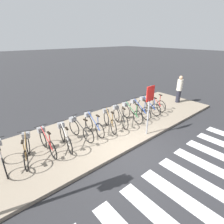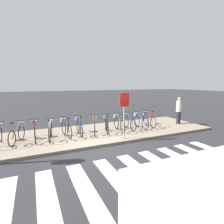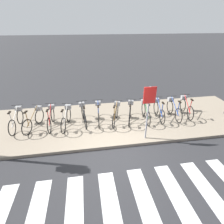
# 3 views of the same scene
# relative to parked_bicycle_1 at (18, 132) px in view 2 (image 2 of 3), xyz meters

# --- Properties ---
(ground_plane) EXTENTS (120.00, 120.00, 0.00)m
(ground_plane) POSITION_rel_parked_bicycle_1_xyz_m (3.05, -1.79, -0.55)
(ground_plane) COLOR #2D2D30
(sidewalk) EXTENTS (13.69, 3.73, 0.12)m
(sidewalk) POSITION_rel_parked_bicycle_1_xyz_m (3.05, 0.08, -0.49)
(sidewalk) COLOR gray
(sidewalk) RESTS_ON ground_plane
(parked_bicycle_1) EXTENTS (0.65, 1.48, 0.96)m
(parked_bicycle_1) POSITION_rel_parked_bicycle_1_xyz_m (0.00, 0.00, 0.00)
(parked_bicycle_1) COLOR black
(parked_bicycle_1) RESTS_ON sidewalk
(parked_bicycle_2) EXTENTS (0.46, 1.56, 0.96)m
(parked_bicycle_2) POSITION_rel_parked_bicycle_1_xyz_m (0.66, 0.03, 0.00)
(parked_bicycle_2) COLOR black
(parked_bicycle_2) RESTS_ON sidewalk
(parked_bicycle_3) EXTENTS (0.46, 1.54, 0.96)m
(parked_bicycle_3) POSITION_rel_parked_bicycle_1_xyz_m (1.31, -0.09, 0.00)
(parked_bicycle_3) COLOR black
(parked_bicycle_3) RESTS_ON sidewalk
(parked_bicycle_4) EXTENTS (0.46, 1.55, 0.96)m
(parked_bicycle_4) POSITION_rel_parked_bicycle_1_xyz_m (2.03, 0.08, 0.00)
(parked_bicycle_4) COLOR black
(parked_bicycle_4) RESTS_ON sidewalk
(parked_bicycle_5) EXTENTS (0.46, 1.56, 0.96)m
(parked_bicycle_5) POSITION_rel_parked_bicycle_1_xyz_m (2.68, 0.08, 0.00)
(parked_bicycle_5) COLOR black
(parked_bicycle_5) RESTS_ON sidewalk
(parked_bicycle_6) EXTENTS (0.64, 1.48, 0.96)m
(parked_bicycle_6) POSITION_rel_parked_bicycle_1_xyz_m (3.44, -0.08, 0.00)
(parked_bicycle_6) COLOR black
(parked_bicycle_6) RESTS_ON sidewalk
(parked_bicycle_7) EXTENTS (0.61, 1.50, 0.96)m
(parked_bicycle_7) POSITION_rel_parked_bicycle_1_xyz_m (4.09, -0.06, 0.00)
(parked_bicycle_7) COLOR black
(parked_bicycle_7) RESTS_ON sidewalk
(parked_bicycle_8) EXTENTS (0.46, 1.56, 0.96)m
(parked_bicycle_8) POSITION_rel_parked_bicycle_1_xyz_m (4.80, -0.08, 0.00)
(parked_bicycle_8) COLOR black
(parked_bicycle_8) RESTS_ON sidewalk
(parked_bicycle_9) EXTENTS (0.46, 1.56, 0.96)m
(parked_bicycle_9) POSITION_rel_parked_bicycle_1_xyz_m (5.44, -0.03, 0.00)
(parked_bicycle_9) COLOR black
(parked_bicycle_9) RESTS_ON sidewalk
(parked_bicycle_10) EXTENTS (0.46, 1.56, 0.96)m
(parked_bicycle_10) POSITION_rel_parked_bicycle_1_xyz_m (6.17, -0.03, 0.00)
(parked_bicycle_10) COLOR black
(parked_bicycle_10) RESTS_ON sidewalk
(parked_bicycle_11) EXTENTS (0.46, 1.55, 0.96)m
(parked_bicycle_11) POSITION_rel_parked_bicycle_1_xyz_m (6.87, 0.08, 0.00)
(parked_bicycle_11) COLOR black
(parked_bicycle_11) RESTS_ON sidewalk
(pedestrian) EXTENTS (0.34, 0.34, 1.67)m
(pedestrian) POSITION_rel_parked_bicycle_1_xyz_m (8.94, -0.21, 0.45)
(pedestrian) COLOR #23232D
(pedestrian) RESTS_ON sidewalk
(sign_post) EXTENTS (0.44, 0.07, 2.09)m
(sign_post) POSITION_rel_parked_bicycle_1_xyz_m (4.34, -1.50, 1.00)
(sign_post) COLOR #99999E
(sign_post) RESTS_ON sidewalk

